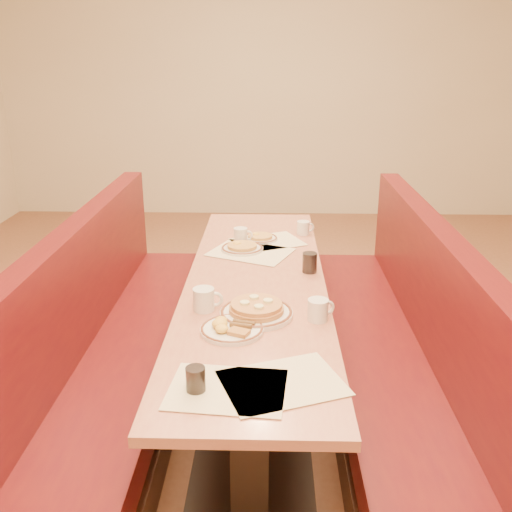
{
  "coord_description": "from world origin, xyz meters",
  "views": [
    {
      "loc": [
        0.07,
        -2.66,
        1.84
      ],
      "look_at": [
        0.0,
        0.1,
        0.85
      ],
      "focal_mm": 40.0,
      "sensor_mm": 36.0,
      "label": 1
    }
  ],
  "objects_px": {
    "coffee_mug_d": "(241,235)",
    "soda_tumbler_near": "(196,380)",
    "coffee_mug_b": "(205,299)",
    "coffee_mug_a": "(319,309)",
    "booth_left": "(118,347)",
    "pancake_plate": "(256,311)",
    "eggs_plate": "(231,328)",
    "diner_table": "(256,347)",
    "soda_tumbler_mid": "(310,263)",
    "booth_right": "(395,351)",
    "coffee_mug_c": "(304,228)"
  },
  "relations": [
    {
      "from": "coffee_mug_d",
      "to": "diner_table",
      "type": "bearing_deg",
      "value": -77.73
    },
    {
      "from": "soda_tumbler_mid",
      "to": "pancake_plate",
      "type": "bearing_deg",
      "value": -116.36
    },
    {
      "from": "pancake_plate",
      "to": "coffee_mug_b",
      "type": "relative_size",
      "value": 2.36
    },
    {
      "from": "diner_table",
      "to": "coffee_mug_c",
      "type": "xyz_separation_m",
      "value": [
        0.28,
        0.79,
        0.42
      ]
    },
    {
      "from": "coffee_mug_d",
      "to": "soda_tumbler_near",
      "type": "height_order",
      "value": "soda_tumbler_near"
    },
    {
      "from": "booth_right",
      "to": "soda_tumbler_mid",
      "type": "height_order",
      "value": "booth_right"
    },
    {
      "from": "booth_left",
      "to": "eggs_plate",
      "type": "height_order",
      "value": "booth_left"
    },
    {
      "from": "pancake_plate",
      "to": "coffee_mug_b",
      "type": "bearing_deg",
      "value": 167.05
    },
    {
      "from": "booth_left",
      "to": "pancake_plate",
      "type": "bearing_deg",
      "value": -28.22
    },
    {
      "from": "coffee_mug_b",
      "to": "soda_tumbler_mid",
      "type": "xyz_separation_m",
      "value": [
        0.5,
        0.48,
        -0.0
      ]
    },
    {
      "from": "pancake_plate",
      "to": "coffee_mug_b",
      "type": "xyz_separation_m",
      "value": [
        -0.23,
        0.05,
        0.03
      ]
    },
    {
      "from": "coffee_mug_b",
      "to": "coffee_mug_d",
      "type": "relative_size",
      "value": 1.16
    },
    {
      "from": "eggs_plate",
      "to": "coffee_mug_b",
      "type": "bearing_deg",
      "value": 122.11
    },
    {
      "from": "pancake_plate",
      "to": "booth_right",
      "type": "bearing_deg",
      "value": 29.21
    },
    {
      "from": "diner_table",
      "to": "eggs_plate",
      "type": "distance_m",
      "value": 0.69
    },
    {
      "from": "soda_tumbler_mid",
      "to": "booth_left",
      "type": "bearing_deg",
      "value": -172.47
    },
    {
      "from": "booth_right",
      "to": "coffee_mug_a",
      "type": "height_order",
      "value": "booth_right"
    },
    {
      "from": "pancake_plate",
      "to": "coffee_mug_a",
      "type": "distance_m",
      "value": 0.27
    },
    {
      "from": "diner_table",
      "to": "soda_tumbler_mid",
      "type": "relative_size",
      "value": 23.64
    },
    {
      "from": "eggs_plate",
      "to": "soda_tumbler_near",
      "type": "distance_m",
      "value": 0.45
    },
    {
      "from": "booth_right",
      "to": "eggs_plate",
      "type": "height_order",
      "value": "booth_right"
    },
    {
      "from": "diner_table",
      "to": "booth_right",
      "type": "relative_size",
      "value": 1.0
    },
    {
      "from": "booth_right",
      "to": "soda_tumbler_near",
      "type": "distance_m",
      "value": 1.42
    },
    {
      "from": "coffee_mug_c",
      "to": "soda_tumbler_near",
      "type": "bearing_deg",
      "value": -115.42
    },
    {
      "from": "booth_right",
      "to": "coffee_mug_b",
      "type": "bearing_deg",
      "value": -159.9
    },
    {
      "from": "coffee_mug_c",
      "to": "eggs_plate",
      "type": "bearing_deg",
      "value": -116.38
    },
    {
      "from": "pancake_plate",
      "to": "coffee_mug_c",
      "type": "bearing_deg",
      "value": 77.32
    },
    {
      "from": "coffee_mug_d",
      "to": "pancake_plate",
      "type": "bearing_deg",
      "value": -80.61
    },
    {
      "from": "diner_table",
      "to": "pancake_plate",
      "type": "distance_m",
      "value": 0.57
    },
    {
      "from": "coffee_mug_a",
      "to": "coffee_mug_b",
      "type": "xyz_separation_m",
      "value": [
        -0.5,
        0.09,
        0.0
      ]
    },
    {
      "from": "booth_right",
      "to": "coffee_mug_d",
      "type": "xyz_separation_m",
      "value": [
        -0.84,
        0.62,
        0.43
      ]
    },
    {
      "from": "booth_right",
      "to": "coffee_mug_c",
      "type": "bearing_deg",
      "value": 119.58
    },
    {
      "from": "soda_tumbler_mid",
      "to": "soda_tumbler_near",
      "type": "bearing_deg",
      "value": -111.9
    },
    {
      "from": "coffee_mug_d",
      "to": "soda_tumbler_mid",
      "type": "distance_m",
      "value": 0.62
    },
    {
      "from": "coffee_mug_d",
      "to": "booth_right",
      "type": "bearing_deg",
      "value": -33.8
    },
    {
      "from": "booth_right",
      "to": "pancake_plate",
      "type": "distance_m",
      "value": 0.92
    },
    {
      "from": "diner_table",
      "to": "coffee_mug_b",
      "type": "height_order",
      "value": "coffee_mug_b"
    },
    {
      "from": "coffee_mug_d",
      "to": "soda_tumbler_mid",
      "type": "bearing_deg",
      "value": -48.95
    },
    {
      "from": "eggs_plate",
      "to": "coffee_mug_b",
      "type": "relative_size",
      "value": 1.94
    },
    {
      "from": "coffee_mug_a",
      "to": "coffee_mug_c",
      "type": "height_order",
      "value": "coffee_mug_a"
    },
    {
      "from": "booth_left",
      "to": "pancake_plate",
      "type": "xyz_separation_m",
      "value": [
        0.75,
        -0.4,
        0.41
      ]
    },
    {
      "from": "booth_left",
      "to": "booth_right",
      "type": "xyz_separation_m",
      "value": [
        1.46,
        0.0,
        0.0
      ]
    },
    {
      "from": "soda_tumbler_near",
      "to": "eggs_plate",
      "type": "bearing_deg",
      "value": 78.61
    },
    {
      "from": "coffee_mug_c",
      "to": "soda_tumbler_mid",
      "type": "relative_size",
      "value": 1.06
    },
    {
      "from": "coffee_mug_d",
      "to": "soda_tumbler_mid",
      "type": "relative_size",
      "value": 1.11
    },
    {
      "from": "eggs_plate",
      "to": "coffee_mug_d",
      "type": "xyz_separation_m",
      "value": [
        -0.02,
        1.18,
        0.03
      ]
    },
    {
      "from": "diner_table",
      "to": "booth_right",
      "type": "bearing_deg",
      "value": 0.0
    },
    {
      "from": "coffee_mug_b",
      "to": "coffee_mug_d",
      "type": "xyz_separation_m",
      "value": [
        0.11,
        0.97,
        -0.01
      ]
    },
    {
      "from": "booth_left",
      "to": "coffee_mug_b",
      "type": "distance_m",
      "value": 0.76
    },
    {
      "from": "coffee_mug_b",
      "to": "soda_tumbler_mid",
      "type": "relative_size",
      "value": 1.29
    }
  ]
}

